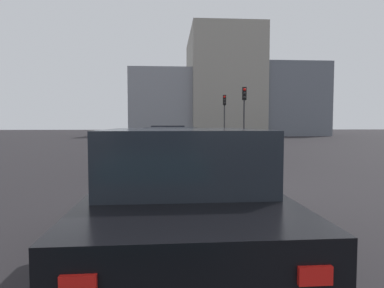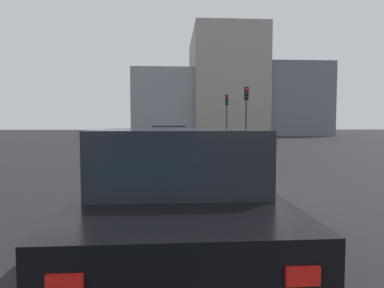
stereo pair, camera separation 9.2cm
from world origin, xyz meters
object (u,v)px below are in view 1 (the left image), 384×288
object	(u,v)px
car_maroon_right_lead	(168,140)
car_black_right_third	(182,196)
traffic_light_near_right	(244,104)
traffic_light_near_left	(224,108)
car_grey_right_second	(172,150)

from	to	relation	value
car_maroon_right_lead	car_black_right_third	size ratio (longest dim) A/B	1.11
car_maroon_right_lead	traffic_light_near_right	xyz separation A→B (m)	(5.56, -5.29, 2.24)
car_maroon_right_lead	car_black_right_third	xyz separation A→B (m)	(-13.46, -0.19, 0.01)
traffic_light_near_left	traffic_light_near_right	bearing A→B (deg)	10.24
traffic_light_near_left	car_maroon_right_lead	bearing A→B (deg)	-15.35
car_black_right_third	traffic_light_near_left	world-z (taller)	traffic_light_near_left
car_grey_right_second	traffic_light_near_left	size ratio (longest dim) A/B	1.07
car_grey_right_second	traffic_light_near_right	distance (m)	13.26
car_grey_right_second	traffic_light_near_right	bearing A→B (deg)	-21.12
car_maroon_right_lead	traffic_light_near_right	world-z (taller)	traffic_light_near_right
car_black_right_third	car_maroon_right_lead	bearing A→B (deg)	0.01
car_black_right_third	traffic_light_near_right	bearing A→B (deg)	-15.79
traffic_light_near_left	car_grey_right_second	bearing A→B (deg)	-7.49
car_maroon_right_lead	car_grey_right_second	distance (m)	6.44
car_black_right_third	traffic_light_near_right	xyz separation A→B (m)	(19.03, -5.10, 2.24)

